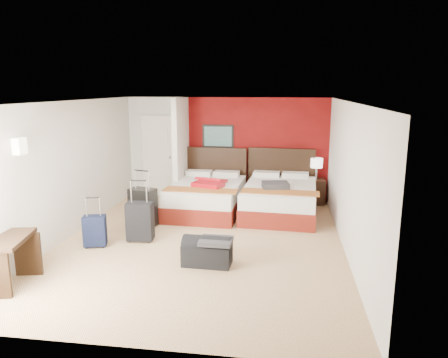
% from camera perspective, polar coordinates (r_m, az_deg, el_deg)
% --- Properties ---
extents(ground, '(6.50, 6.50, 0.00)m').
position_cam_1_polar(ground, '(7.76, -3.01, -8.42)').
color(ground, '#D2AF81').
rests_on(ground, ground).
extents(room_walls, '(5.02, 6.52, 2.50)m').
position_cam_1_polar(room_walls, '(9.12, -10.06, 2.71)').
color(room_walls, silver).
rests_on(room_walls, ground).
extents(red_accent_panel, '(3.50, 0.04, 2.50)m').
position_cam_1_polar(red_accent_panel, '(10.48, 4.38, 4.05)').
color(red_accent_panel, maroon).
rests_on(red_accent_panel, ground).
extents(partition_wall, '(0.12, 1.20, 2.50)m').
position_cam_1_polar(partition_wall, '(10.14, -5.79, 3.75)').
color(partition_wall, silver).
rests_on(partition_wall, ground).
extents(entry_door, '(0.82, 0.06, 2.05)m').
position_cam_1_polar(entry_door, '(10.94, -8.85, 3.09)').
color(entry_door, silver).
rests_on(entry_door, ground).
extents(bed_left, '(1.60, 2.22, 0.65)m').
position_cam_1_polar(bed_left, '(9.46, -2.39, -2.54)').
color(bed_left, silver).
rests_on(bed_left, ground).
extents(bed_right, '(1.66, 2.28, 0.66)m').
position_cam_1_polar(bed_right, '(9.33, 7.53, -2.82)').
color(bed_right, white).
rests_on(bed_right, ground).
extents(red_suitcase_open, '(0.84, 1.00, 0.11)m').
position_cam_1_polar(red_suitcase_open, '(9.26, -1.92, -0.47)').
color(red_suitcase_open, red).
rests_on(red_suitcase_open, bed_left).
extents(jacket_bundle, '(0.61, 0.52, 0.13)m').
position_cam_1_polar(jacket_bundle, '(8.95, 6.93, -0.86)').
color(jacket_bundle, '#37383D').
rests_on(jacket_bundle, bed_right).
extents(nightstand, '(0.44, 0.44, 0.60)m').
position_cam_1_polar(nightstand, '(10.37, 12.19, -1.64)').
color(nightstand, '#321B10').
rests_on(nightstand, ground).
extents(table_lamp, '(0.31, 0.31, 0.51)m').
position_cam_1_polar(table_lamp, '(10.26, 12.33, 1.35)').
color(table_lamp, white).
rests_on(table_lamp, nightstand).
extents(suitcase_black, '(0.56, 0.43, 0.76)m').
position_cam_1_polar(suitcase_black, '(8.58, -10.83, -3.95)').
color(suitcase_black, black).
rests_on(suitcase_black, ground).
extents(suitcase_charcoal, '(0.48, 0.32, 0.69)m').
position_cam_1_polar(suitcase_charcoal, '(7.84, -11.23, -5.78)').
color(suitcase_charcoal, black).
rests_on(suitcase_charcoal, ground).
extents(suitcase_navy, '(0.43, 0.32, 0.53)m').
position_cam_1_polar(suitcase_navy, '(7.77, -16.98, -6.87)').
color(suitcase_navy, black).
rests_on(suitcase_navy, ground).
extents(duffel_bag, '(0.77, 0.43, 0.38)m').
position_cam_1_polar(duffel_bag, '(6.75, -2.28, -9.91)').
color(duffel_bag, black).
rests_on(duffel_bag, ground).
extents(jacket_draped, '(0.51, 0.43, 0.07)m').
position_cam_1_polar(jacket_draped, '(6.60, -1.08, -8.34)').
color(jacket_draped, '#37363B').
rests_on(jacket_draped, duffel_bag).
extents(desk, '(0.60, 0.93, 0.72)m').
position_cam_1_polar(desk, '(6.68, -26.61, -9.96)').
color(desk, black).
rests_on(desk, ground).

